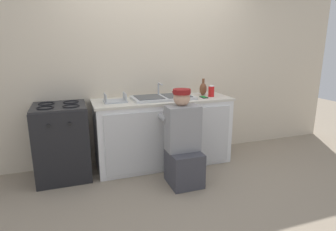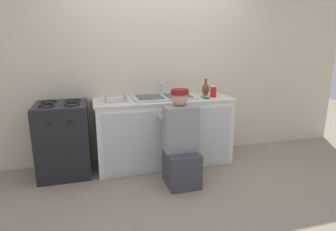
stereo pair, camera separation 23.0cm
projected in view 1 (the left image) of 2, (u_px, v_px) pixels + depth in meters
The scene contains 11 objects.
ground_plane at pixel (171, 171), 3.62m from camera, with size 12.00×12.00×0.00m, color gray.
back_wall at pixel (155, 69), 3.90m from camera, with size 6.00×0.10×2.50m, color beige.
counter_cabinet at pixel (163, 133), 3.78m from camera, with size 1.77×0.62×0.86m.
countertop at pixel (163, 100), 3.68m from camera, with size 1.81×0.62×0.03m, color beige.
sink_double_basin at pixel (163, 97), 3.67m from camera, with size 0.80×0.44×0.19m.
stove_range at pixel (62, 142), 3.37m from camera, with size 0.61×0.62×0.91m.
plumber_person at pixel (183, 145), 3.22m from camera, with size 0.42×0.61×1.10m.
vase_decorative at pixel (203, 89), 3.92m from camera, with size 0.10×0.10×0.23m.
dish_rack_tray at pixel (115, 100), 3.46m from camera, with size 0.28×0.22×0.11m.
soda_cup_red at pixel (211, 91), 3.81m from camera, with size 0.08×0.08×0.15m.
cell_phone at pixel (204, 97), 3.75m from camera, with size 0.07×0.14×0.01m.
Camera 1 is at (-1.14, -3.13, 1.59)m, focal length 30.00 mm.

